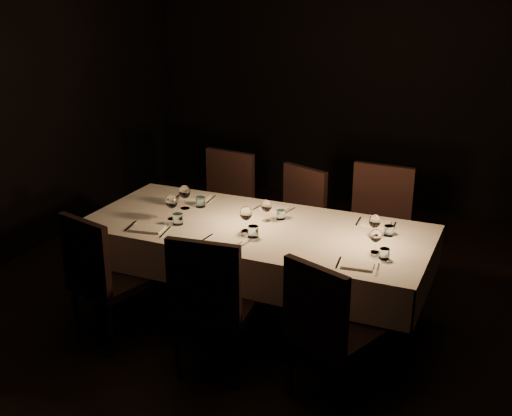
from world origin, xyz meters
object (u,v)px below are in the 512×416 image
at_px(chair_far_left, 223,204).
at_px(chair_far_right, 377,225).
at_px(chair_near_left, 101,274).
at_px(chair_near_right, 326,326).
at_px(chair_far_center, 295,218).
at_px(chair_near_center, 211,300).
at_px(dining_table, 256,235).

distance_m(chair_far_left, chair_far_right, 1.40).
bearing_deg(chair_near_left, chair_near_right, -166.12).
bearing_deg(chair_near_right, chair_near_left, 20.53).
relative_size(chair_far_left, chair_far_right, 0.97).
bearing_deg(chair_near_right, chair_far_right, -65.19).
relative_size(chair_far_left, chair_far_center, 1.06).
bearing_deg(chair_far_center, chair_near_center, -66.96).
bearing_deg(chair_near_center, chair_far_left, -72.24).
bearing_deg(chair_near_center, chair_near_left, -9.68).
xyz_separation_m(chair_near_right, chair_far_left, (-1.49, 1.62, 0.03)).
height_order(dining_table, chair_near_left, chair_near_left).
relative_size(chair_near_left, chair_far_left, 0.96).
distance_m(chair_near_left, chair_far_center, 1.79).
bearing_deg(chair_far_right, chair_near_center, -110.11).
relative_size(chair_near_left, chair_near_center, 0.98).
bearing_deg(dining_table, chair_far_left, 129.05).
height_order(chair_near_right, chair_far_right, chair_far_right).
height_order(chair_far_left, chair_far_center, chair_far_left).
relative_size(chair_far_center, chair_far_right, 0.91).
distance_m(dining_table, chair_far_right, 1.11).
height_order(chair_near_left, chair_far_center, chair_near_left).
height_order(chair_near_center, chair_far_left, chair_far_left).
height_order(chair_near_left, chair_near_center, chair_near_center).
xyz_separation_m(chair_near_left, chair_near_center, (0.89, -0.05, 0.01)).
xyz_separation_m(chair_near_center, chair_far_left, (-0.73, 1.64, 0.01)).
bearing_deg(chair_far_right, dining_table, -127.16).
bearing_deg(chair_far_left, chair_far_center, 5.20).
xyz_separation_m(chair_near_left, chair_near_right, (1.64, -0.03, -0.01)).
bearing_deg(chair_near_center, chair_far_center, -95.03).
xyz_separation_m(dining_table, chair_far_center, (-0.00, 0.85, -0.16)).
bearing_deg(chair_near_left, chair_far_right, -119.53).
bearing_deg(dining_table, chair_near_right, -43.89).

